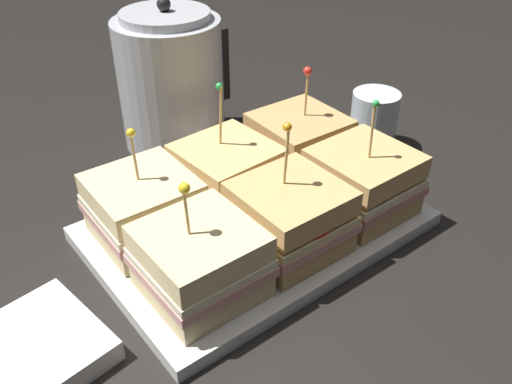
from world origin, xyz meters
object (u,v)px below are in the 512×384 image
sandwich_front_center (290,218)px  sandwich_back_left (144,208)px  sandwich_front_left (200,261)px  sandwich_front_right (363,182)px  napkin_stack (32,351)px  sandwich_back_center (227,173)px  sandwich_back_right (299,144)px  kettle_steel (171,81)px  drinking_glass (374,120)px  serving_platter (256,226)px

sandwich_front_center → sandwich_back_left: size_ratio=1.11×
sandwich_front_left → sandwich_front_right: size_ratio=0.88×
sandwich_front_left → napkin_stack: size_ratio=0.97×
sandwich_front_left → sandwich_back_center: sandwich_back_center is taller
sandwich_front_center → sandwich_back_left: (-0.12, 0.12, -0.00)m
sandwich_back_right → sandwich_front_center: bearing=-135.3°
sandwich_front_right → kettle_steel: (-0.07, 0.33, 0.04)m
drinking_glass → napkin_stack: 0.58m
sandwich_front_center → serving_platter: bearing=89.8°
sandwich_front_left → sandwich_back_left: sandwich_back_left is taller
sandwich_front_center → kettle_steel: kettle_steel is taller
sandwich_back_left → napkin_stack: 0.20m
sandwich_back_center → sandwich_back_right: (0.12, -0.00, 0.00)m
serving_platter → sandwich_back_right: bearing=25.6°
sandwich_front_right → napkin_stack: size_ratio=1.11×
napkin_stack → kettle_steel: bearing=41.0°
sandwich_back_left → serving_platter: bearing=-26.6°
sandwich_front_right → napkin_stack: 0.42m
sandwich_front_center → sandwich_front_right: bearing=0.0°
sandwich_front_left → sandwich_back_left: bearing=90.1°
drinking_glass → napkin_stack: size_ratio=0.65×
serving_platter → sandwich_front_center: sandwich_front_center is taller
sandwich_front_left → sandwich_back_right: 0.27m
sandwich_back_center → sandwich_front_right: bearing=-45.5°
serving_platter → napkin_stack: (-0.29, -0.02, 0.00)m
sandwich_front_right → sandwich_back_center: bearing=134.5°
sandwich_front_center → drinking_glass: sandwich_front_center is taller
drinking_glass → sandwich_front_left: bearing=-163.4°
serving_platter → sandwich_back_left: size_ratio=2.77×
serving_platter → napkin_stack: bearing=-175.3°
sandwich_back_left → napkin_stack: size_ratio=1.01×
sandwich_back_center → sandwich_front_left: bearing=-135.1°
kettle_steel → drinking_glass: 0.32m
serving_platter → sandwich_front_center: bearing=-90.2°
sandwich_front_center → drinking_glass: size_ratio=1.72×
sandwich_back_center → sandwich_back_right: sandwich_back_center is taller
napkin_stack → sandwich_back_left: bearing=26.1°
drinking_glass → napkin_stack: bearing=-171.7°
sandwich_front_right → sandwich_back_left: bearing=153.1°
drinking_glass → sandwich_back_right: bearing=-179.8°
serving_platter → kettle_steel: 0.29m
serving_platter → sandwich_front_right: sandwich_front_right is taller
drinking_glass → kettle_steel: bearing=137.9°
napkin_stack → sandwich_front_right: bearing=-5.3°
serving_platter → sandwich_front_center: size_ratio=2.50×
serving_platter → sandwich_back_center: bearing=89.6°
serving_platter → sandwich_back_center: (0.00, 0.06, 0.05)m
sandwich_back_left → sandwich_back_right: sandwich_back_right is taller
sandwich_front_center → napkin_stack: 0.30m
kettle_steel → drinking_glass: bearing=-42.1°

